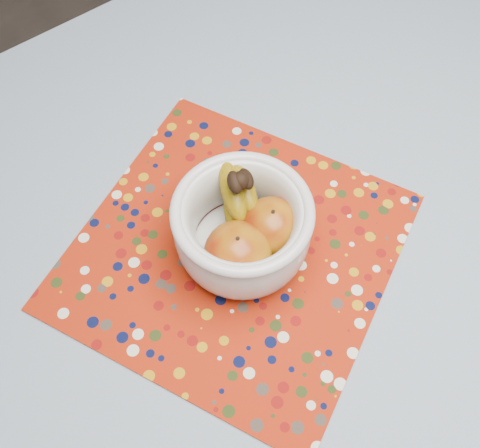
{
  "coord_description": "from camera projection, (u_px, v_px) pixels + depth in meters",
  "views": [
    {
      "loc": [
        -0.32,
        -0.2,
        1.48
      ],
      "look_at": [
        -0.1,
        0.09,
        0.83
      ],
      "focal_mm": 42.0,
      "sensor_mm": 36.0,
      "label": 1
    }
  ],
  "objects": [
    {
      "name": "placemat",
      "position": [
        234.0,
        250.0,
        0.8
      ],
      "size": [
        0.56,
        0.56,
        0.0
      ],
      "primitive_type": "cube",
      "rotation": [
        0.0,
        0.0,
        0.43
      ],
      "color": "maroon",
      "rests_on": "tablecloth"
    },
    {
      "name": "table",
      "position": [
        325.0,
        280.0,
        0.87
      ],
      "size": [
        1.2,
        1.2,
        0.75
      ],
      "color": "brown",
      "rests_on": "ground"
    },
    {
      "name": "fruit_bowl",
      "position": [
        244.0,
        224.0,
        0.75
      ],
      "size": [
        0.19,
        0.19,
        0.14
      ],
      "color": "silver",
      "rests_on": "placemat"
    },
    {
      "name": "tablecloth",
      "position": [
        333.0,
        257.0,
        0.8
      ],
      "size": [
        1.32,
        1.32,
        0.01
      ],
      "primitive_type": "cube",
      "color": "slate",
      "rests_on": "table"
    }
  ]
}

